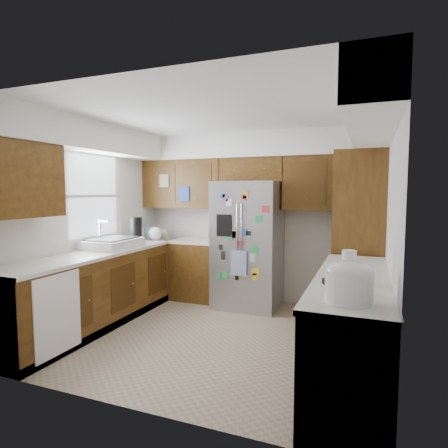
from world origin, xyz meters
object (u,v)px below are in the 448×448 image
(paper_towel, at_px, (349,266))
(fridge, at_px, (248,245))
(pantry, at_px, (359,237))
(rice_cooker, at_px, (349,281))

(paper_towel, bearing_deg, fridge, 127.87)
(fridge, xyz_separation_m, paper_towel, (1.47, -1.89, 0.15))
(fridge, bearing_deg, pantry, -2.06)
(fridge, distance_m, rice_cooker, 2.92)
(pantry, xyz_separation_m, fridge, (-1.50, 0.05, -0.17))
(pantry, height_order, fridge, pantry)
(pantry, relative_size, paper_towel, 8.30)
(pantry, xyz_separation_m, paper_towel, (-0.03, -1.83, -0.03))
(pantry, xyz_separation_m, rice_cooker, (-0.00, -2.44, -0.01))
(rice_cooker, bearing_deg, paper_towel, 92.96)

